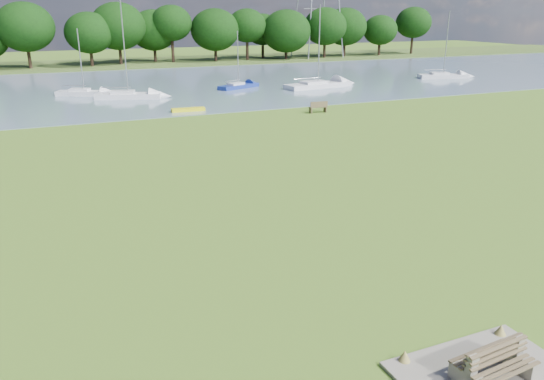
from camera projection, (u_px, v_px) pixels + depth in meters
name	position (u px, v px, depth m)	size (l,w,h in m)	color
ground	(265.00, 201.00, 24.84)	(220.00, 220.00, 0.00)	olive
river	(124.00, 88.00, 61.29)	(220.00, 40.00, 0.10)	slate
far_bank	(95.00, 65.00, 87.33)	(220.00, 20.00, 0.40)	#4C6626
concrete_pad	(492.00, 380.00, 12.67)	(4.20, 3.20, 0.10)	gray
bench_pair	(494.00, 364.00, 12.52)	(1.96, 1.25, 1.01)	gray
riverbank_bench	(318.00, 107.00, 46.15)	(1.65, 0.58, 1.00)	brown
kayak	(188.00, 110.00, 46.67)	(2.94, 0.69, 0.29)	yellow
tree_line	(79.00, 29.00, 81.14)	(137.25, 8.04, 9.73)	black
sailboat_0	(238.00, 85.00, 60.52)	(5.42, 3.58, 6.31)	navy
sailboat_1	(127.00, 94.00, 53.46)	(6.69, 3.71, 9.55)	silver
sailboat_3	(317.00, 84.00, 61.02)	(8.46, 3.51, 9.08)	silver
sailboat_4	(83.00, 91.00, 55.37)	(5.79, 3.77, 6.73)	silver
sailboat_5	(443.00, 75.00, 69.71)	(6.69, 3.71, 8.44)	silver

